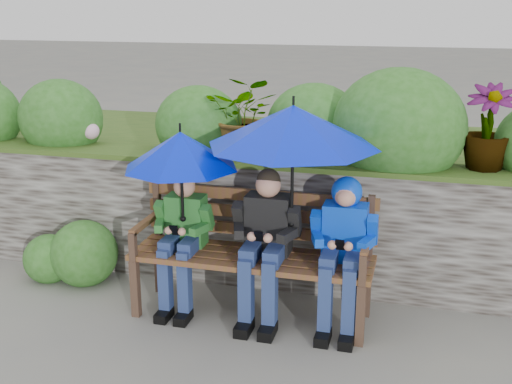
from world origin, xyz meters
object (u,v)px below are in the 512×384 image
(boy_right, at_px, (343,240))
(umbrella_left, at_px, (181,150))
(umbrella_right, at_px, (293,126))
(park_bench, at_px, (254,245))
(boy_left, at_px, (182,233))
(boy_middle, at_px, (265,238))

(boy_right, bearing_deg, umbrella_left, -178.32)
(boy_right, xyz_separation_m, umbrella_right, (-0.36, 0.00, 0.77))
(park_bench, distance_m, boy_left, 0.53)
(boy_right, bearing_deg, boy_middle, -178.45)
(park_bench, bearing_deg, boy_middle, -37.18)
(boy_right, bearing_deg, boy_left, -179.65)
(boy_left, xyz_separation_m, boy_middle, (0.63, -0.01, 0.03))
(park_bench, bearing_deg, boy_right, -5.60)
(boy_right, bearing_deg, umbrella_right, 179.36)
(park_bench, distance_m, umbrella_right, 0.95)
(park_bench, xyz_separation_m, boy_right, (0.65, -0.06, 0.13))
(boy_left, xyz_separation_m, umbrella_right, (0.81, 0.01, 0.83))
(umbrella_left, bearing_deg, boy_left, 126.40)
(umbrella_right, bearing_deg, boy_left, -179.20)
(park_bench, xyz_separation_m, boy_left, (-0.52, -0.07, 0.07))
(boy_left, xyz_separation_m, umbrella_left, (0.02, -0.03, 0.63))
(boy_middle, relative_size, boy_right, 1.02)
(park_bench, relative_size, boy_middle, 1.58)
(park_bench, bearing_deg, umbrella_right, -11.79)
(boy_left, bearing_deg, boy_right, 0.35)
(boy_right, xyz_separation_m, umbrella_left, (-1.15, -0.03, 0.57))
(boy_middle, distance_m, boy_right, 0.55)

